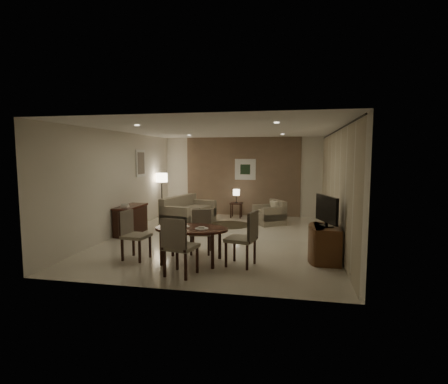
% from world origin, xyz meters
% --- Properties ---
extents(room_shell, '(5.50, 7.00, 2.70)m').
position_xyz_m(room_shell, '(0.00, 0.40, 1.35)').
color(room_shell, beige).
rests_on(room_shell, ground).
extents(taupe_accent, '(3.96, 0.03, 2.70)m').
position_xyz_m(taupe_accent, '(0.00, 3.48, 1.35)').
color(taupe_accent, '#7C634D').
rests_on(taupe_accent, wall_back).
extents(curtain_wall, '(0.08, 6.70, 2.58)m').
position_xyz_m(curtain_wall, '(2.68, 0.00, 1.32)').
color(curtain_wall, '#C3B898').
rests_on(curtain_wall, wall_right).
extents(curtain_rod, '(0.03, 6.80, 0.03)m').
position_xyz_m(curtain_rod, '(2.68, 0.00, 2.64)').
color(curtain_rod, black).
rests_on(curtain_rod, wall_right).
extents(art_back_frame, '(0.72, 0.03, 0.72)m').
position_xyz_m(art_back_frame, '(0.10, 3.46, 1.60)').
color(art_back_frame, silver).
rests_on(art_back_frame, wall_back).
extents(art_back_canvas, '(0.34, 0.01, 0.34)m').
position_xyz_m(art_back_canvas, '(0.10, 3.44, 1.60)').
color(art_back_canvas, black).
rests_on(art_back_canvas, wall_back).
extents(art_left_frame, '(0.03, 0.60, 0.80)m').
position_xyz_m(art_left_frame, '(-2.72, 1.20, 1.85)').
color(art_left_frame, silver).
rests_on(art_left_frame, wall_left).
extents(art_left_canvas, '(0.01, 0.46, 0.64)m').
position_xyz_m(art_left_canvas, '(-2.71, 1.20, 1.85)').
color(art_left_canvas, gray).
rests_on(art_left_canvas, wall_left).
extents(downlight_nl, '(0.10, 0.10, 0.01)m').
position_xyz_m(downlight_nl, '(-1.40, -1.80, 2.69)').
color(downlight_nl, white).
rests_on(downlight_nl, ceiling).
extents(downlight_nr, '(0.10, 0.10, 0.01)m').
position_xyz_m(downlight_nr, '(1.40, -1.80, 2.69)').
color(downlight_nr, white).
rests_on(downlight_nr, ceiling).
extents(downlight_fl, '(0.10, 0.10, 0.01)m').
position_xyz_m(downlight_fl, '(-1.40, 1.80, 2.69)').
color(downlight_fl, white).
rests_on(downlight_fl, ceiling).
extents(downlight_fr, '(0.10, 0.10, 0.01)m').
position_xyz_m(downlight_fr, '(1.40, 1.80, 2.69)').
color(downlight_fr, white).
rests_on(downlight_fr, ceiling).
extents(console_desk, '(0.48, 1.20, 0.75)m').
position_xyz_m(console_desk, '(-2.49, 0.00, 0.38)').
color(console_desk, '#421E15').
rests_on(console_desk, floor).
extents(telephone, '(0.20, 0.14, 0.09)m').
position_xyz_m(telephone, '(-2.49, -0.30, 0.80)').
color(telephone, white).
rests_on(telephone, console_desk).
extents(tv_cabinet, '(0.48, 0.90, 0.70)m').
position_xyz_m(tv_cabinet, '(2.40, -1.50, 0.35)').
color(tv_cabinet, brown).
rests_on(tv_cabinet, floor).
extents(flat_tv, '(0.36, 0.85, 0.60)m').
position_xyz_m(flat_tv, '(2.38, -1.50, 1.02)').
color(flat_tv, black).
rests_on(flat_tv, tv_cabinet).
extents(dining_table, '(1.45, 0.90, 0.68)m').
position_xyz_m(dining_table, '(-0.20, -2.08, 0.34)').
color(dining_table, '#421E15').
rests_on(dining_table, floor).
extents(chair_near, '(0.59, 0.59, 1.03)m').
position_xyz_m(chair_near, '(-0.16, -2.83, 0.52)').
color(chair_near, gray).
rests_on(chair_near, floor).
extents(chair_far, '(0.51, 0.51, 0.91)m').
position_xyz_m(chair_far, '(-0.18, -1.43, 0.46)').
color(chair_far, gray).
rests_on(chair_far, floor).
extents(chair_left, '(0.53, 0.53, 0.98)m').
position_xyz_m(chair_left, '(-1.33, -2.11, 0.49)').
color(chair_left, gray).
rests_on(chair_left, floor).
extents(chair_right, '(0.61, 0.61, 1.05)m').
position_xyz_m(chair_right, '(0.78, -2.10, 0.52)').
color(chair_right, gray).
rests_on(chair_right, floor).
extents(plate_a, '(0.26, 0.26, 0.02)m').
position_xyz_m(plate_a, '(-0.38, -2.03, 0.69)').
color(plate_a, white).
rests_on(plate_a, dining_table).
extents(plate_b, '(0.26, 0.26, 0.02)m').
position_xyz_m(plate_b, '(0.02, -2.13, 0.69)').
color(plate_b, white).
rests_on(plate_b, dining_table).
extents(fruit_apple, '(0.09, 0.09, 0.09)m').
position_xyz_m(fruit_apple, '(-0.38, -2.03, 0.74)').
color(fruit_apple, '#B72A14').
rests_on(fruit_apple, plate_a).
extents(napkin, '(0.12, 0.08, 0.03)m').
position_xyz_m(napkin, '(0.02, -2.13, 0.71)').
color(napkin, white).
rests_on(napkin, plate_b).
extents(round_rug, '(1.26, 1.26, 0.01)m').
position_xyz_m(round_rug, '(-0.13, 1.67, 0.01)').
color(round_rug, '#392F20').
rests_on(round_rug, floor).
extents(sofa, '(2.00, 1.31, 0.86)m').
position_xyz_m(sofa, '(-1.29, 1.38, 0.43)').
color(sofa, gray).
rests_on(sofa, floor).
extents(armchair, '(1.08, 1.09, 0.72)m').
position_xyz_m(armchair, '(1.03, 2.03, 0.36)').
color(armchair, gray).
rests_on(armchair, floor).
extents(side_table, '(0.39, 0.39, 0.50)m').
position_xyz_m(side_table, '(-0.13, 2.97, 0.25)').
color(side_table, black).
rests_on(side_table, floor).
extents(table_lamp, '(0.22, 0.22, 0.50)m').
position_xyz_m(table_lamp, '(-0.13, 2.97, 0.75)').
color(table_lamp, '#FFEAC1').
rests_on(table_lamp, side_table).
extents(floor_lamp, '(0.38, 0.38, 1.50)m').
position_xyz_m(floor_lamp, '(-2.51, 2.32, 0.75)').
color(floor_lamp, '#FFE5B7').
rests_on(floor_lamp, floor).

